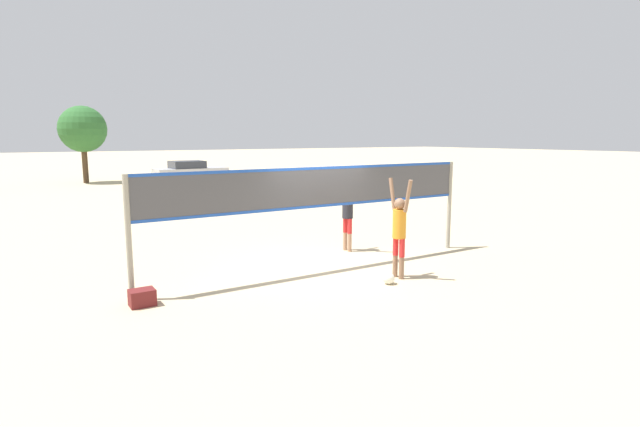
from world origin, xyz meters
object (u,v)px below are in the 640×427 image
at_px(gear_bag, 142,298).
at_px(player_blocker, 348,208).
at_px(volleyball, 389,278).
at_px(player_spiker, 399,226).
at_px(parked_car_near, 190,172).
at_px(tree_left_cluster, 83,129).
at_px(volleyball_net, 320,194).

bearing_deg(gear_bag, player_blocker, 15.83).
distance_m(volleyball, gear_bag, 4.73).
height_order(player_spiker, parked_car_near, player_spiker).
height_order(player_spiker, tree_left_cluster, tree_left_cluster).
height_order(player_spiker, player_blocker, player_blocker).
height_order(volleyball, parked_car_near, parked_car_near).
height_order(parked_car_near, tree_left_cluster, tree_left_cluster).
xyz_separation_m(player_blocker, parked_car_near, (3.05, 22.51, -0.50)).
distance_m(volleyball_net, gear_bag, 4.30).
relative_size(volleyball_net, parked_car_near, 1.74).
relative_size(volleyball, parked_car_near, 0.05).
bearing_deg(gear_bag, volleyball, -16.15).
bearing_deg(volleyball_net, player_blocker, 36.28).
xyz_separation_m(parked_car_near, tree_left_cluster, (-6.10, 2.37, 2.80)).
xyz_separation_m(player_blocker, tree_left_cluster, (-3.05, 24.88, 2.30)).
xyz_separation_m(volleyball_net, gear_bag, (-3.99, -0.42, -1.56)).
relative_size(gear_bag, parked_car_near, 0.09).
bearing_deg(tree_left_cluster, gear_bag, -95.45).
distance_m(player_spiker, tree_left_cluster, 27.74).
relative_size(player_blocker, parked_car_near, 0.45).
xyz_separation_m(volleyball_net, parked_car_near, (4.64, 23.67, -1.08)).
bearing_deg(player_spiker, volleyball_net, 34.54).
distance_m(player_blocker, gear_bag, 5.87).
height_order(volleyball_net, player_blocker, volleyball_net).
height_order(player_spiker, gear_bag, player_spiker).
distance_m(volleyball, tree_left_cluster, 28.04).
relative_size(player_blocker, tree_left_cluster, 0.43).
bearing_deg(player_blocker, volleyball_net, -53.72).
bearing_deg(player_blocker, player_spiker, -11.91).
relative_size(volleyball, tree_left_cluster, 0.05).
relative_size(player_spiker, player_blocker, 0.99).
xyz_separation_m(player_spiker, volleyball, (-0.47, -0.25, -0.99)).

